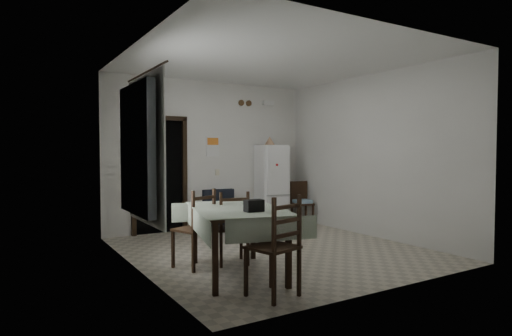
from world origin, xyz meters
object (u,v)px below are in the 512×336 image
object	(u,v)px
fridge	(271,185)
dining_table	(237,241)
dining_chair_far_right	(231,227)
dining_chair_far_left	(194,228)
navy_seat	(223,210)
dining_chair_near_head	(273,246)
corner_chair	(302,203)

from	to	relation	value
fridge	dining_table	size ratio (longest dim) A/B	1.04
dining_table	dining_chair_far_right	world-z (taller)	dining_chair_far_right
dining_table	dining_chair_far_right	size ratio (longest dim) A/B	1.60
dining_chair_far_left	dining_chair_far_right	world-z (taller)	dining_chair_far_left
navy_seat	dining_chair_far_left	xyz separation A→B (m)	(-1.56, -2.21, 0.13)
dining_chair_near_head	corner_chair	bearing A→B (deg)	-145.70
fridge	corner_chair	bearing A→B (deg)	-17.62
dining_table	dining_chair_far_right	distance (m)	0.54
fridge	dining_chair_far_left	xyz separation A→B (m)	(-2.66, -2.21, -0.31)
navy_seat	corner_chair	distance (m)	1.73
dining_chair_far_left	dining_chair_near_head	bearing A→B (deg)	78.89
corner_chair	dining_chair_far_right	size ratio (longest dim) A/B	0.89
corner_chair	dining_table	size ratio (longest dim) A/B	0.56
dining_table	dining_chair_far_left	xyz separation A→B (m)	(-0.32, 0.59, 0.10)
fridge	corner_chair	world-z (taller)	fridge
fridge	dining_chair_far_right	xyz separation A→B (m)	(-2.15, -2.30, -0.33)
dining_chair_far_right	corner_chair	bearing A→B (deg)	-128.96
corner_chair	dining_chair_far_left	size ratio (longest dim) A/B	0.86
corner_chair	dining_table	distance (m)	3.87
fridge	dining_chair_near_head	distance (m)	4.42
fridge	dining_chair_far_left	world-z (taller)	fridge
corner_chair	dining_table	xyz separation A→B (m)	(-2.94, -2.51, -0.03)
fridge	dining_chair_far_left	distance (m)	3.47
fridge	dining_chair_near_head	bearing A→B (deg)	-115.07
dining_chair_far_left	dining_chair_far_right	bearing A→B (deg)	149.22
dining_table	corner_chair	bearing A→B (deg)	54.74
dining_table	dining_chair_near_head	size ratio (longest dim) A/B	1.48
navy_seat	dining_chair_near_head	xyz separation A→B (m)	(-1.30, -3.70, 0.15)
corner_chair	dining_chair_far_right	bearing A→B (deg)	-133.05
navy_seat	dining_chair_far_right	distance (m)	2.53
dining_table	navy_seat	bearing A→B (deg)	80.40
corner_chair	dining_chair_near_head	size ratio (longest dim) A/B	0.82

